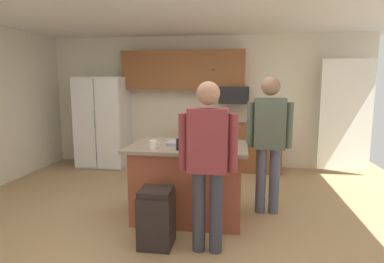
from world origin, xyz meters
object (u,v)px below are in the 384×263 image
at_px(glass_pilsner, 214,140).
at_px(trash_bin, 156,218).
at_px(glass_stout_tall, 190,143).
at_px(serving_tray, 186,143).
at_px(kitchen_island, 188,181).
at_px(mug_blue_stoneware, 153,145).
at_px(person_guest_left, 269,136).
at_px(tumbler_amber, 225,136).
at_px(microwave_over_range, 234,95).
at_px(mug_ceramic_white, 187,138).
at_px(person_host_foreground, 208,156).
at_px(glass_dark_ale, 179,145).
at_px(refrigerator, 103,122).
at_px(glass_short_whisky, 226,143).

relative_size(glass_pilsner, trash_bin, 0.26).
height_order(glass_stout_tall, serving_tray, glass_stout_tall).
xyz_separation_m(kitchen_island, glass_pilsner, (0.32, -0.07, 0.54)).
bearing_deg(mug_blue_stoneware, serving_tray, 42.56).
distance_m(person_guest_left, serving_tray, 1.06).
distance_m(glass_stout_tall, tumbler_amber, 0.59).
xyz_separation_m(microwave_over_range, mug_ceramic_white, (-0.54, -2.17, -0.47)).
bearing_deg(mug_blue_stoneware, person_host_foreground, -35.42).
xyz_separation_m(kitchen_island, mug_blue_stoneware, (-0.36, -0.29, 0.51)).
relative_size(glass_pilsner, tumbler_amber, 1.01).
xyz_separation_m(microwave_over_range, serving_tray, (-0.52, -2.39, -0.50)).
relative_size(glass_dark_ale, trash_bin, 0.21).
distance_m(person_host_foreground, glass_dark_ale, 0.60).
relative_size(refrigerator, mug_blue_stoneware, 15.04).
height_order(glass_pilsner, serving_tray, glass_pilsner).
bearing_deg(kitchen_island, trash_bin, -106.10).
height_order(mug_ceramic_white, glass_dark_ale, glass_dark_ale).
relative_size(glass_stout_tall, glass_pilsner, 0.80).
distance_m(mug_ceramic_white, tumbler_amber, 0.49).
distance_m(kitchen_island, mug_ceramic_white, 0.56).
bearing_deg(glass_pilsner, trash_bin, -128.74).
relative_size(glass_dark_ale, tumbler_amber, 0.82).
relative_size(tumbler_amber, serving_tray, 0.36).
bearing_deg(glass_short_whisky, glass_stout_tall, -176.52).
bearing_deg(tumbler_amber, glass_pilsner, -109.34).
relative_size(glass_stout_tall, mug_blue_stoneware, 1.07).
bearing_deg(glass_dark_ale, trash_bin, -109.39).
xyz_separation_m(glass_pilsner, tumbler_amber, (0.11, 0.32, -0.00)).
xyz_separation_m(person_guest_left, glass_short_whisky, (-0.52, -0.49, -0.02)).
relative_size(refrigerator, microwave_over_range, 3.20).
height_order(refrigerator, glass_dark_ale, refrigerator).
distance_m(glass_short_whisky, tumbler_amber, 0.42).
height_order(person_guest_left, mug_blue_stoneware, person_guest_left).
relative_size(kitchen_island, person_host_foreground, 0.84).
relative_size(microwave_over_range, mug_blue_stoneware, 4.70).
height_order(kitchen_island, serving_tray, serving_tray).
distance_m(person_guest_left, mug_blue_stoneware, 1.47).
height_order(mug_ceramic_white, mug_blue_stoneware, mug_blue_stoneware).
bearing_deg(refrigerator, person_guest_left, -32.58).
bearing_deg(kitchen_island, glass_short_whisky, -20.93).
bearing_deg(mug_ceramic_white, mug_blue_stoneware, -120.29).
distance_m(person_host_foreground, glass_stout_tall, 0.63).
xyz_separation_m(microwave_over_range, kitchen_island, (-0.49, -2.40, -0.98)).
relative_size(person_guest_left, tumbler_amber, 11.14).
distance_m(refrigerator, tumbler_amber, 3.26).
bearing_deg(microwave_over_range, refrigerator, -177.39).
height_order(mug_ceramic_white, tumbler_amber, tumbler_amber).
bearing_deg(mug_ceramic_white, kitchen_island, -77.31).
height_order(person_guest_left, glass_stout_tall, person_guest_left).
bearing_deg(serving_tray, glass_pilsner, -13.67).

